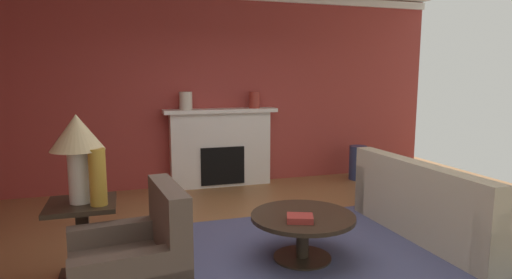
% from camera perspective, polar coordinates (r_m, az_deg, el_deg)
% --- Properties ---
extents(ground_plane, '(9.54, 9.54, 0.00)m').
position_cam_1_polar(ground_plane, '(4.40, 1.67, -15.03)').
color(ground_plane, olive).
extents(wall_fireplace, '(7.94, 0.12, 3.09)m').
position_cam_1_polar(wall_fireplace, '(6.88, -6.39, 6.73)').
color(wall_fireplace, '#9E3833').
rests_on(wall_fireplace, ground_plane).
extents(area_rug, '(3.64, 2.64, 0.01)m').
position_cam_1_polar(area_rug, '(4.27, 6.26, -15.71)').
color(area_rug, '#4C517A').
rests_on(area_rug, ground_plane).
extents(fireplace, '(1.80, 0.35, 1.25)m').
position_cam_1_polar(fireplace, '(6.80, -4.77, -1.38)').
color(fireplace, white).
rests_on(fireplace, ground_plane).
extents(sofa, '(0.94, 2.11, 0.85)m').
position_cam_1_polar(sofa, '(5.13, 23.42, -8.72)').
color(sofa, '#BCB299').
rests_on(sofa, ground_plane).
extents(armchair_near_window, '(0.88, 0.88, 0.95)m').
position_cam_1_polar(armchair_near_window, '(3.42, -16.23, -16.90)').
color(armchair_near_window, brown).
rests_on(armchair_near_window, ground_plane).
extents(coffee_table, '(1.00, 1.00, 0.45)m').
position_cam_1_polar(coffee_table, '(4.15, 6.33, -11.56)').
color(coffee_table, '#2D2319').
rests_on(coffee_table, ground_plane).
extents(side_table, '(0.56, 0.56, 0.70)m').
position_cam_1_polar(side_table, '(3.99, -22.30, -12.00)').
color(side_table, '#2D2319').
rests_on(side_table, ground_plane).
extents(table_lamp, '(0.44, 0.44, 0.75)m').
position_cam_1_polar(table_lamp, '(3.79, -23.00, -0.22)').
color(table_lamp, beige).
rests_on(table_lamp, side_table).
extents(vase_on_side_table, '(0.14, 0.14, 0.48)m').
position_cam_1_polar(vase_on_side_table, '(3.72, -20.61, -4.77)').
color(vase_on_side_table, '#B7892D').
rests_on(vase_on_side_table, side_table).
extents(vase_mantel_right, '(0.17, 0.17, 0.27)m').
position_cam_1_polar(vase_mantel_right, '(6.80, -0.22, 5.37)').
color(vase_mantel_right, '#9E3328').
rests_on(vase_mantel_right, fireplace).
extents(vase_tall_corner, '(0.30, 0.30, 0.58)m').
position_cam_1_polar(vase_tall_corner, '(7.45, 13.59, -3.06)').
color(vase_tall_corner, navy).
rests_on(vase_tall_corner, ground_plane).
extents(vase_mantel_left, '(0.20, 0.20, 0.27)m').
position_cam_1_polar(vase_mantel_left, '(6.56, -9.47, 5.18)').
color(vase_mantel_left, beige).
rests_on(vase_mantel_left, fireplace).
extents(book_red_cover, '(0.29, 0.26, 0.06)m').
position_cam_1_polar(book_red_cover, '(3.92, 5.96, -10.56)').
color(book_red_cover, maroon).
rests_on(book_red_cover, coffee_table).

